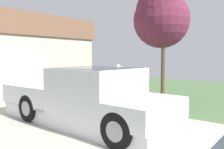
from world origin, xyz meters
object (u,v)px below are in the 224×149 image
house_with_garage (1,54)px  handbag (129,111)px  front_yard_tree (161,17)px  pickup_truck (93,100)px  wheeled_trash_bin (65,82)px  person_with_hat (118,88)px

house_with_garage → handbag: bearing=-91.9°
house_with_garage → front_yard_tree: front_yard_tree is taller
pickup_truck → front_yard_tree: (4.69, 0.37, 2.94)m
pickup_truck → handbag: 1.75m
pickup_truck → handbag: bearing=179.0°
house_with_garage → wheeled_trash_bin: (1.58, -3.72, -1.56)m
pickup_truck → front_yard_tree: size_ratio=1.13×
handbag → front_yard_tree: front_yard_tree is taller
pickup_truck → wheeled_trash_bin: size_ratio=5.56×
person_with_hat → front_yard_tree: 4.25m
person_with_hat → house_with_garage: house_with_garage is taller
pickup_truck → handbag: (1.65, -0.06, -0.58)m
handbag → wheeled_trash_bin: size_ratio=0.44×
front_yard_tree → wheeled_trash_bin: bearing=103.0°
person_with_hat → handbag: size_ratio=3.83×
person_with_hat → wheeled_trash_bin: person_with_hat is taller
pickup_truck → wheeled_trash_bin: bearing=-122.1°
pickup_truck → person_with_hat: person_with_hat is taller
house_with_garage → front_yard_tree: size_ratio=1.87×
person_with_hat → house_with_garage: (0.50, 8.87, 1.20)m
handbag → pickup_truck: bearing=177.9°
person_with_hat → handbag: bearing=93.0°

